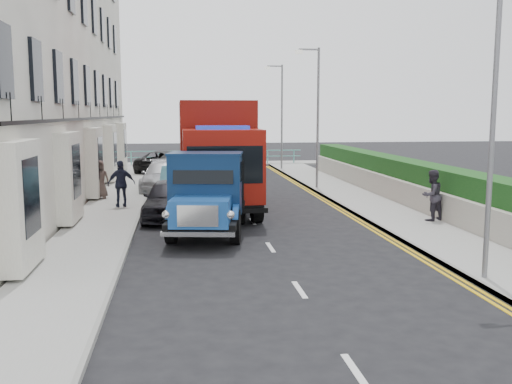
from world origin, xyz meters
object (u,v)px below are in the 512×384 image
at_px(red_lorry, 216,152).
at_px(lamp_mid, 316,110).
at_px(lamp_near, 489,105).
at_px(lamp_far, 280,111).
at_px(parked_car_front, 169,199).
at_px(bedford_lorry, 207,199).

bearing_deg(red_lorry, lamp_mid, 42.95).
bearing_deg(lamp_near, lamp_far, 90.00).
height_order(lamp_near, red_lorry, lamp_near).
xyz_separation_m(lamp_mid, parked_car_front, (-7.12, -7.00, -3.27)).
height_order(bedford_lorry, parked_car_front, bedford_lorry).
bearing_deg(lamp_mid, bedford_lorry, -119.72).
relative_size(lamp_mid, bedford_lorry, 1.22).
height_order(lamp_near, lamp_mid, same).
xyz_separation_m(lamp_near, lamp_far, (0.00, 26.00, 0.00)).
distance_m(lamp_far, red_lorry, 15.92).
distance_m(lamp_mid, red_lorry, 7.41).
distance_m(lamp_mid, parked_car_front, 10.50).
height_order(red_lorry, parked_car_front, red_lorry).
xyz_separation_m(lamp_far, red_lorry, (-5.26, -14.93, -1.71)).
bearing_deg(red_lorry, parked_car_front, -132.11).
distance_m(lamp_near, bedford_lorry, 8.64).
relative_size(lamp_far, red_lorry, 0.85).
distance_m(bedford_lorry, red_lorry, 5.57).
relative_size(lamp_far, bedford_lorry, 1.22).
height_order(lamp_near, parked_car_front, lamp_near).
bearing_deg(red_lorry, bedford_lorry, -97.07).
relative_size(lamp_near, parked_car_front, 1.64).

